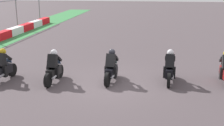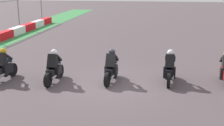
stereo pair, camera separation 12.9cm
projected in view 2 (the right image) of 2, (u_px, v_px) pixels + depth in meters
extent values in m
plane|color=#4A4043|center=(110.00, 83.00, 13.30)|extent=(120.00, 120.00, 0.00)
cube|color=red|center=(4.00, 36.00, 23.38)|extent=(2.24, 0.60, 0.64)
cube|color=white|center=(17.00, 31.00, 25.56)|extent=(2.24, 0.60, 0.64)
cube|color=red|center=(28.00, 27.00, 27.74)|extent=(2.24, 0.60, 0.64)
cube|color=white|center=(37.00, 24.00, 29.92)|extent=(2.24, 0.60, 0.64)
cube|color=red|center=(46.00, 21.00, 32.10)|extent=(2.24, 0.60, 0.64)
cylinder|color=slate|center=(19.00, 14.00, 28.44)|extent=(0.10, 0.10, 2.85)
cylinder|color=slate|center=(41.00, 9.00, 34.00)|extent=(0.10, 0.10, 2.85)
cylinder|color=black|center=(222.00, 72.00, 13.81)|extent=(0.64, 0.15, 0.64)
cube|color=gray|center=(224.00, 63.00, 13.48)|extent=(0.16, 0.26, 0.23)
cube|color=black|center=(222.00, 74.00, 13.01)|extent=(0.18, 0.14, 0.52)
cube|color=black|center=(222.00, 60.00, 13.25)|extent=(0.39, 0.11, 0.31)
cylinder|color=black|center=(170.00, 71.00, 13.98)|extent=(0.65, 0.18, 0.64)
cylinder|color=black|center=(169.00, 80.00, 12.67)|extent=(0.65, 0.18, 0.64)
cube|color=black|center=(169.00, 72.00, 13.28)|extent=(1.12, 0.40, 0.40)
ellipsoid|color=black|center=(170.00, 65.00, 13.29)|extent=(0.50, 0.33, 0.24)
cube|color=red|center=(169.00, 75.00, 12.79)|extent=(0.07, 0.16, 0.08)
cylinder|color=#A5A5AD|center=(173.00, 77.00, 12.95)|extent=(0.43, 0.13, 0.10)
cube|color=black|center=(170.00, 61.00, 13.05)|extent=(0.51, 0.43, 0.66)
sphere|color=silver|center=(171.00, 53.00, 13.16)|extent=(0.32, 0.32, 0.30)
cube|color=#376577|center=(170.00, 62.00, 13.66)|extent=(0.17, 0.27, 0.23)
cube|color=black|center=(165.00, 72.00, 13.21)|extent=(0.19, 0.15, 0.52)
cube|color=black|center=(174.00, 73.00, 13.12)|extent=(0.19, 0.15, 0.52)
cube|color=black|center=(166.00, 59.00, 13.44)|extent=(0.39, 0.13, 0.31)
cube|color=black|center=(174.00, 59.00, 13.36)|extent=(0.39, 0.13, 0.31)
cylinder|color=black|center=(115.00, 71.00, 14.08)|extent=(0.65, 0.21, 0.64)
cylinder|color=black|center=(107.00, 80.00, 12.77)|extent=(0.65, 0.21, 0.64)
cube|color=black|center=(111.00, 71.00, 13.38)|extent=(1.13, 0.44, 0.40)
ellipsoid|color=black|center=(112.00, 64.00, 13.39)|extent=(0.51, 0.35, 0.24)
cube|color=red|center=(108.00, 74.00, 12.90)|extent=(0.08, 0.17, 0.08)
cylinder|color=#A5A5AD|center=(113.00, 76.00, 13.05)|extent=(0.43, 0.15, 0.10)
cube|color=black|center=(111.00, 61.00, 13.15)|extent=(0.53, 0.45, 0.66)
sphere|color=black|center=(112.00, 52.00, 13.26)|extent=(0.33, 0.33, 0.30)
cube|color=#3C5D59|center=(114.00, 61.00, 13.75)|extent=(0.18, 0.28, 0.23)
cube|color=black|center=(106.00, 72.00, 13.32)|extent=(0.19, 0.16, 0.52)
cube|color=black|center=(115.00, 72.00, 13.22)|extent=(0.19, 0.16, 0.52)
cube|color=black|center=(109.00, 58.00, 13.54)|extent=(0.39, 0.14, 0.31)
cube|color=black|center=(117.00, 58.00, 13.45)|extent=(0.39, 0.14, 0.31)
cylinder|color=black|center=(60.00, 71.00, 14.03)|extent=(0.65, 0.18, 0.64)
cylinder|color=black|center=(48.00, 80.00, 12.71)|extent=(0.65, 0.18, 0.64)
cube|color=black|center=(54.00, 72.00, 13.32)|extent=(1.12, 0.38, 0.40)
ellipsoid|color=black|center=(55.00, 65.00, 13.34)|extent=(0.50, 0.33, 0.24)
cube|color=red|center=(49.00, 74.00, 12.84)|extent=(0.07, 0.16, 0.08)
cylinder|color=#A5A5AD|center=(54.00, 77.00, 12.99)|extent=(0.43, 0.12, 0.10)
cube|color=black|center=(53.00, 61.00, 13.09)|extent=(0.51, 0.43, 0.66)
sphere|color=silver|center=(54.00, 52.00, 13.21)|extent=(0.32, 0.32, 0.30)
cube|color=#465B7A|center=(58.00, 61.00, 13.70)|extent=(0.17, 0.27, 0.23)
cube|color=black|center=(49.00, 72.00, 13.25)|extent=(0.19, 0.15, 0.52)
cube|color=black|center=(57.00, 73.00, 13.17)|extent=(0.19, 0.15, 0.52)
cube|color=black|center=(52.00, 58.00, 13.48)|extent=(0.39, 0.12, 0.31)
cube|color=black|center=(60.00, 59.00, 13.41)|extent=(0.39, 0.12, 0.31)
cylinder|color=black|center=(13.00, 70.00, 14.25)|extent=(0.65, 0.21, 0.64)
cube|color=black|center=(3.00, 70.00, 13.55)|extent=(1.13, 0.45, 0.40)
ellipsoid|color=black|center=(4.00, 63.00, 13.57)|extent=(0.51, 0.35, 0.24)
cylinder|color=#A5A5AD|center=(2.00, 75.00, 13.22)|extent=(0.43, 0.15, 0.10)
cube|color=black|center=(1.00, 60.00, 13.32)|extent=(0.53, 0.45, 0.66)
sphere|color=gold|center=(3.00, 51.00, 13.44)|extent=(0.33, 0.33, 0.30)
cube|color=#3F5476|center=(9.00, 60.00, 13.93)|extent=(0.18, 0.28, 0.23)
cube|color=black|center=(6.00, 71.00, 13.39)|extent=(0.20, 0.16, 0.52)
cube|color=black|center=(3.00, 57.00, 13.72)|extent=(0.39, 0.14, 0.31)
cube|color=black|center=(9.00, 57.00, 13.63)|extent=(0.39, 0.14, 0.31)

